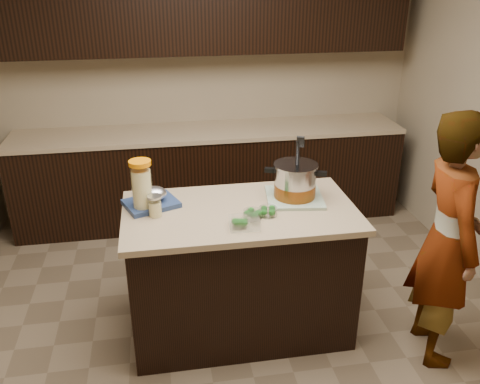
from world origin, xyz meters
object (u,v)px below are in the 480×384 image
(stock_pot, at_px, (295,183))
(lemonade_pitcher, at_px, (142,188))
(island, at_px, (240,270))
(person, at_px, (447,241))

(stock_pot, bearing_deg, lemonade_pitcher, -159.19)
(island, xyz_separation_m, lemonade_pitcher, (-0.59, 0.08, 0.60))
(stock_pot, relative_size, lemonade_pitcher, 1.23)
(stock_pot, height_order, lemonade_pitcher, stock_pot)
(lemonade_pitcher, bearing_deg, island, -7.89)
(lemonade_pitcher, bearing_deg, person, -15.88)
(island, xyz_separation_m, person, (1.18, -0.42, 0.35))
(island, bearing_deg, lemonade_pitcher, 172.11)
(island, relative_size, stock_pot, 3.62)
(lemonade_pitcher, bearing_deg, stock_pot, 0.79)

